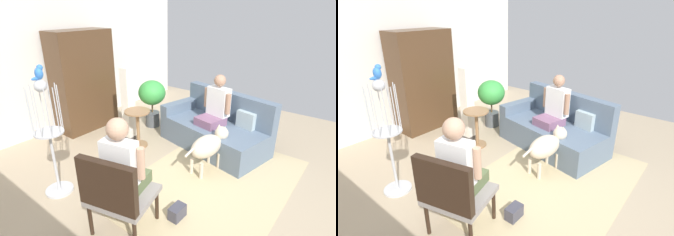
# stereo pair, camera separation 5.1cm
# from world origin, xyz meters

# --- Properties ---
(ground_plane) EXTENTS (7.40, 7.40, 0.00)m
(ground_plane) POSITION_xyz_m (0.00, 0.00, 0.00)
(ground_plane) COLOR tan
(back_wall) EXTENTS (6.74, 0.12, 2.59)m
(back_wall) POSITION_xyz_m (0.00, 3.14, 1.30)
(back_wall) COLOR silver
(back_wall) RESTS_ON ground
(area_rug) EXTENTS (2.81, 1.93, 0.01)m
(area_rug) POSITION_xyz_m (0.18, -0.26, 0.00)
(area_rug) COLOR #C6B284
(area_rug) RESTS_ON ground
(couch) EXTENTS (1.29, 1.96, 0.94)m
(couch) POSITION_xyz_m (1.17, 0.27, 0.32)
(couch) COLOR slate
(couch) RESTS_ON ground
(armchair) EXTENTS (0.74, 0.78, 0.99)m
(armchair) POSITION_xyz_m (-1.29, 0.06, 0.57)
(armchair) COLOR black
(armchair) RESTS_ON ground
(person_on_couch) EXTENTS (0.54, 0.54, 0.84)m
(person_on_couch) POSITION_xyz_m (1.11, 0.26, 0.77)
(person_on_couch) COLOR #7C5472
(person_on_armchair) EXTENTS (0.52, 0.51, 0.87)m
(person_on_armchair) POSITION_xyz_m (-1.14, 0.10, 0.82)
(person_on_armchair) COLOR #57663F
(round_end_table) EXTENTS (0.44, 0.44, 0.66)m
(round_end_table) POSITION_xyz_m (0.31, 1.32, 0.39)
(round_end_table) COLOR olive
(round_end_table) RESTS_ON ground
(dog) EXTENTS (0.92, 0.40, 0.64)m
(dog) POSITION_xyz_m (0.41, -0.04, 0.41)
(dog) COLOR beige
(dog) RESTS_ON ground
(bird_cage_stand) EXTENTS (0.36, 0.36, 1.54)m
(bird_cage_stand) POSITION_xyz_m (-1.28, 1.26, 0.72)
(bird_cage_stand) COLOR silver
(bird_cage_stand) RESTS_ON ground
(parrot) EXTENTS (0.17, 0.10, 0.17)m
(parrot) POSITION_xyz_m (-1.27, 1.26, 1.62)
(parrot) COLOR blue
(parrot) RESTS_ON bird_cage_stand
(potted_plant) EXTENTS (0.55, 0.55, 0.96)m
(potted_plant) POSITION_xyz_m (1.13, 1.70, 0.63)
(potted_plant) COLOR #4C5156
(potted_plant) RESTS_ON ground
(column_lamp) EXTENTS (0.20, 0.20, 1.35)m
(column_lamp) POSITION_xyz_m (0.41, 1.64, 0.67)
(column_lamp) COLOR #4C4742
(column_lamp) RESTS_ON ground
(armoire_cabinet) EXTENTS (1.14, 0.56, 1.92)m
(armoire_cabinet) POSITION_xyz_m (0.28, 2.73, 0.96)
(armoire_cabinet) COLOR #4C331E
(armoire_cabinet) RESTS_ON ground
(handbag) EXTENTS (0.21, 0.13, 0.16)m
(handbag) POSITION_xyz_m (-0.70, -0.29, 0.08)
(handbag) COLOR #3F3F4C
(handbag) RESTS_ON ground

